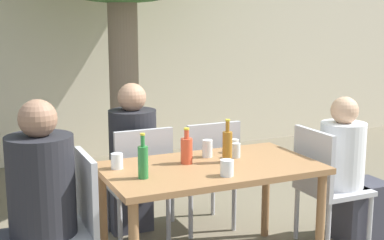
% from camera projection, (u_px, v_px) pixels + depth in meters
% --- Properties ---
extents(cafe_building_wall, '(10.00, 0.08, 2.80)m').
position_uv_depth(cafe_building_wall, '(89.00, 42.00, 6.30)').
color(cafe_building_wall, beige).
rests_on(cafe_building_wall, ground_plane).
extents(dining_table_front, '(1.41, 0.80, 0.74)m').
position_uv_depth(dining_table_front, '(211.00, 178.00, 3.53)').
color(dining_table_front, '#996B42').
rests_on(dining_table_front, ground_plane).
extents(patio_chair_0, '(0.44, 0.44, 0.90)m').
position_uv_depth(patio_chair_0, '(69.00, 220.00, 3.18)').
color(patio_chair_0, '#B2B2B7').
rests_on(patio_chair_0, ground_plane).
extents(patio_chair_1, '(0.44, 0.44, 0.90)m').
position_uv_depth(patio_chair_1, '(325.00, 181.00, 3.93)').
color(patio_chair_1, '#B2B2B7').
rests_on(patio_chair_1, ground_plane).
extents(patio_chair_2, '(0.44, 0.44, 0.90)m').
position_uv_depth(patio_chair_2, '(140.00, 178.00, 4.01)').
color(patio_chair_2, '#B2B2B7').
rests_on(patio_chair_2, ground_plane).
extents(patio_chair_3, '(0.44, 0.44, 0.90)m').
position_uv_depth(patio_chair_3, '(207.00, 169.00, 4.23)').
color(patio_chair_3, '#B2B2B7').
rests_on(patio_chair_3, ground_plane).
extents(person_seated_0, '(0.59, 0.39, 1.24)m').
position_uv_depth(person_seated_0, '(29.00, 216.00, 3.07)').
color(person_seated_0, '#383842').
rests_on(person_seated_0, ground_plane).
extents(person_seated_1, '(0.57, 0.33, 1.12)m').
position_uv_depth(person_seated_1, '(351.00, 178.00, 4.03)').
color(person_seated_1, '#383842').
rests_on(person_seated_1, ground_plane).
extents(person_seated_2, '(0.36, 0.58, 1.21)m').
position_uv_depth(person_seated_2, '(130.00, 165.00, 4.21)').
color(person_seated_2, '#383842').
rests_on(person_seated_2, ground_plane).
extents(green_bottle_0, '(0.06, 0.06, 0.28)m').
position_uv_depth(green_bottle_0, '(143.00, 161.00, 3.21)').
color(green_bottle_0, '#287A38').
rests_on(green_bottle_0, dining_table_front).
extents(amber_bottle_1, '(0.07, 0.07, 0.29)m').
position_uv_depth(amber_bottle_1, '(227.00, 146.00, 3.56)').
color(amber_bottle_1, '#9E661E').
rests_on(amber_bottle_1, dining_table_front).
extents(soda_bottle_2, '(0.08, 0.08, 0.24)m').
position_uv_depth(soda_bottle_2, '(187.00, 150.00, 3.54)').
color(soda_bottle_2, '#DB4C2D').
rests_on(soda_bottle_2, dining_table_front).
extents(drinking_glass_0, '(0.06, 0.06, 0.10)m').
position_uv_depth(drinking_glass_0, '(234.00, 146.00, 3.84)').
color(drinking_glass_0, silver).
rests_on(drinking_glass_0, dining_table_front).
extents(drinking_glass_1, '(0.08, 0.08, 0.10)m').
position_uv_depth(drinking_glass_1, '(227.00, 168.00, 3.27)').
color(drinking_glass_1, white).
rests_on(drinking_glass_1, dining_table_front).
extents(drinking_glass_2, '(0.07, 0.07, 0.12)m').
position_uv_depth(drinking_glass_2, '(207.00, 148.00, 3.71)').
color(drinking_glass_2, white).
rests_on(drinking_glass_2, dining_table_front).
extents(drinking_glass_3, '(0.06, 0.06, 0.10)m').
position_uv_depth(drinking_glass_3, '(236.00, 150.00, 3.69)').
color(drinking_glass_3, silver).
rests_on(drinking_glass_3, dining_table_front).
extents(drinking_glass_4, '(0.08, 0.08, 0.10)m').
position_uv_depth(drinking_glass_4, '(117.00, 161.00, 3.42)').
color(drinking_glass_4, white).
rests_on(drinking_glass_4, dining_table_front).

